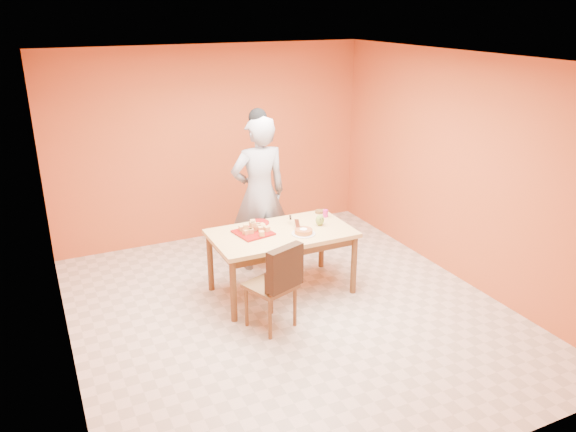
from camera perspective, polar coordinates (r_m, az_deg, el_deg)
name	(u,v)px	position (r m, az deg, el deg)	size (l,w,h in m)	color
floor	(290,312)	(6.28, 0.19, -9.69)	(5.00, 5.00, 0.00)	beige
ceiling	(290,59)	(5.44, 0.22, 15.65)	(5.00, 5.00, 0.00)	silver
wall_back	(213,144)	(7.96, -7.65, 7.24)	(4.50, 4.50, 0.00)	#C4562D
wall_left	(54,232)	(5.22, -22.68, -1.49)	(5.00, 5.00, 0.00)	#C4562D
wall_right	(462,170)	(6.95, 17.23, 4.51)	(5.00, 5.00, 0.00)	#C4562D
dining_table	(282,239)	(6.41, -0.66, -2.37)	(1.60, 0.90, 0.76)	#D5BD6F
dining_chair	(271,284)	(5.78, -1.72, -6.92)	(0.58, 0.64, 0.97)	brown
pastry_pile	(253,227)	(6.30, -3.57, -1.15)	(0.34, 0.34, 0.11)	#DCB45D
person	(259,194)	(6.96, -2.95, 2.27)	(0.72, 0.47, 1.96)	gray
pastry_platter	(253,233)	(6.33, -3.56, -1.70)	(0.37, 0.37, 0.02)	maroon
red_dinner_plate	(259,223)	(6.63, -2.95, -0.67)	(0.24, 0.24, 0.01)	maroon
white_cake_plate	(304,234)	(6.30, 1.59, -1.81)	(0.27, 0.27, 0.01)	silver
sponge_cake	(304,231)	(6.29, 1.59, -1.56)	(0.20, 0.20, 0.05)	orange
cake_server	(297,223)	(6.44, 0.95, -0.76)	(0.05, 0.26, 0.01)	silver
egg_ornament	(320,220)	(6.54, 3.26, -0.42)	(0.11, 0.08, 0.13)	olive
magenta_glass	(325,213)	(6.82, 3.83, 0.27)	(0.06, 0.06, 0.09)	#B71B73
checker_tin	(320,212)	(6.95, 3.22, 0.44)	(0.11, 0.11, 0.03)	#3E2610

